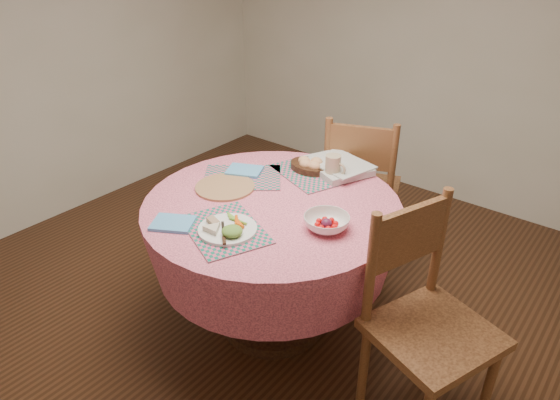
{
  "coord_description": "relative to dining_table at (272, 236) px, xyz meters",
  "views": [
    {
      "loc": [
        1.33,
        -1.6,
        1.91
      ],
      "look_at": [
        0.05,
        0.0,
        0.78
      ],
      "focal_mm": 32.0,
      "sensor_mm": 36.0,
      "label": 1
    }
  ],
  "objects": [
    {
      "name": "placemat_back",
      "position": [
        -0.04,
        0.38,
        0.2
      ],
      "size": [
        0.48,
        0.42,
        0.01
      ],
      "primitive_type": "cube",
      "rotation": [
        0.0,
        0.0,
        -0.36
      ],
      "color": "#126654",
      "rests_on": "dining_table"
    },
    {
      "name": "napkin_near",
      "position": [
        -0.21,
        -0.43,
        0.2
      ],
      "size": [
        0.23,
        0.21,
        0.01
      ],
      "primitive_type": "cube",
      "rotation": [
        0.0,
        0.0,
        0.52
      ],
      "color": "#549BD8",
      "rests_on": "dining_table"
    },
    {
      "name": "chair_right",
      "position": [
        0.82,
        -0.03,
        -0.04
      ],
      "size": [
        0.57,
        0.58,
        0.99
      ],
      "rotation": [
        0.0,
        0.0,
        1.22
      ],
      "color": "brown",
      "rests_on": "ground"
    },
    {
      "name": "placemat_left",
      "position": [
        -0.29,
        0.11,
        0.2
      ],
      "size": [
        0.5,
        0.48,
        0.01
      ],
      "primitive_type": "cube",
      "rotation": [
        0.0,
        0.0,
        0.68
      ],
      "color": "#126654",
      "rests_on": "dining_table"
    },
    {
      "name": "chair_back",
      "position": [
        0.02,
        0.83,
        -0.05
      ],
      "size": [
        0.58,
        0.57,
        0.98
      ],
      "rotation": [
        0.0,
        0.0,
        3.52
      ],
      "color": "brown",
      "rests_on": "ground"
    },
    {
      "name": "ground",
      "position": [
        0.0,
        0.0,
        -0.56
      ],
      "size": [
        4.0,
        4.0,
        0.0
      ],
      "primitive_type": "plane",
      "color": "#331C0F",
      "rests_on": "ground"
    },
    {
      "name": "newspaper_stack",
      "position": [
        0.05,
        0.5,
        0.22
      ],
      "size": [
        0.42,
        0.38,
        0.04
      ],
      "rotation": [
        0.0,
        0.0,
        -0.42
      ],
      "color": "silver",
      "rests_on": "dining_table"
    },
    {
      "name": "fruit_bowl",
      "position": [
        0.34,
        -0.03,
        0.22
      ],
      "size": [
        0.26,
        0.26,
        0.06
      ],
      "rotation": [
        0.0,
        0.0,
        0.34
      ],
      "color": "white",
      "rests_on": "dining_table"
    },
    {
      "name": "placemat_front",
      "position": [
        -0.0,
        -0.32,
        0.2
      ],
      "size": [
        0.49,
        0.43,
        0.01
      ],
      "primitive_type": "cube",
      "rotation": [
        0.0,
        0.0,
        -0.41
      ],
      "color": "#126654",
      "rests_on": "dining_table"
    },
    {
      "name": "latte_mug",
      "position": [
        0.09,
        0.39,
        0.26
      ],
      "size": [
        0.12,
        0.08,
        0.13
      ],
      "color": "tan",
      "rests_on": "placemat_back"
    },
    {
      "name": "napkin_far",
      "position": [
        -0.32,
        0.16,
        0.21
      ],
      "size": [
        0.22,
        0.2,
        0.01
      ],
      "primitive_type": "cube",
      "rotation": [
        0.0,
        0.0,
        0.44
      ],
      "color": "#549BD8",
      "rests_on": "placemat_left"
    },
    {
      "name": "wicker_trivet",
      "position": [
        -0.28,
        -0.03,
        0.2
      ],
      "size": [
        0.3,
        0.3,
        0.01
      ],
      "primitive_type": "cylinder",
      "color": "#9E6C44",
      "rests_on": "dining_table"
    },
    {
      "name": "dinner_plate",
      "position": [
        0.03,
        -0.33,
        0.22
      ],
      "size": [
        0.26,
        0.26,
        0.05
      ],
      "rotation": [
        0.0,
        0.0,
        -0.3
      ],
      "color": "white",
      "rests_on": "placemat_front"
    },
    {
      "name": "bread_bowl",
      "position": [
        -0.06,
        0.4,
        0.23
      ],
      "size": [
        0.23,
        0.23,
        0.08
      ],
      "color": "black",
      "rests_on": "placemat_back"
    },
    {
      "name": "dining_table",
      "position": [
        0.0,
        0.0,
        0.0
      ],
      "size": [
        1.24,
        1.24,
        0.75
      ],
      "color": "pink",
      "rests_on": "ground"
    }
  ]
}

